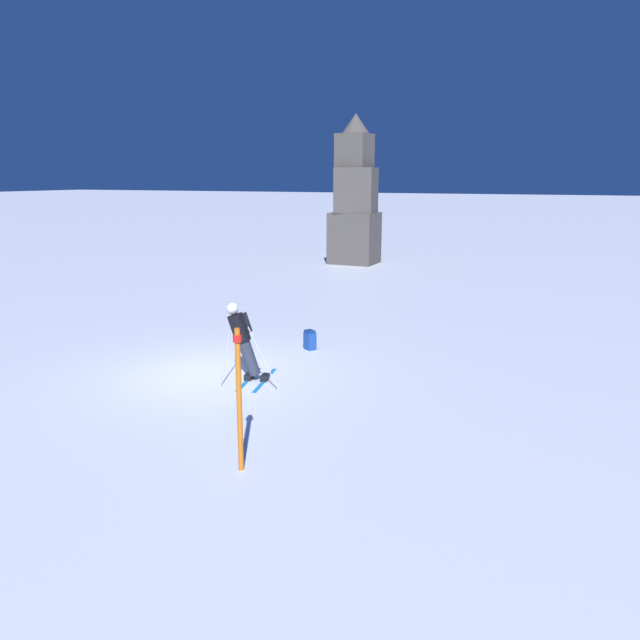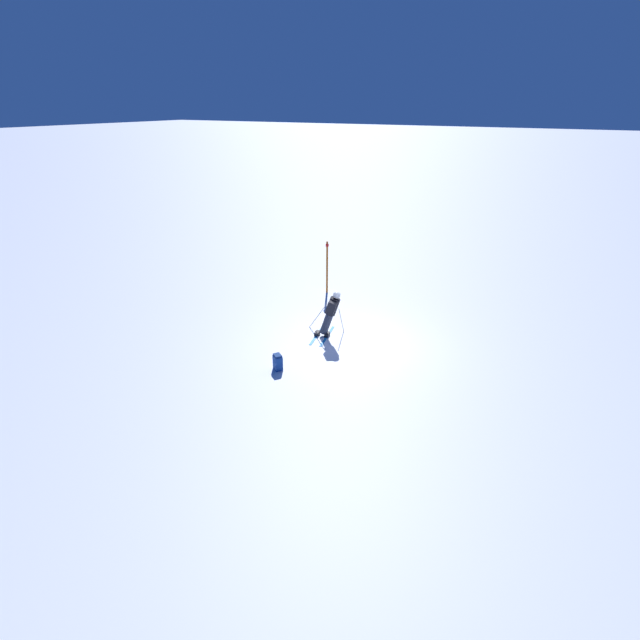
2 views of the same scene
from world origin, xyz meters
TOP-DOWN VIEW (x-y plane):
  - ground_plane at (0.00, 0.00)m, footprint 300.00×300.00m
  - skier at (0.84, -0.04)m, footprint 1.42×1.70m
  - spare_backpack at (1.17, 2.70)m, footprint 0.37×0.35m
  - trail_marker at (3.01, -3.81)m, footprint 0.13×0.13m

SIDE VIEW (x-z plane):
  - ground_plane at x=0.00m, z-range 0.00..0.00m
  - spare_backpack at x=1.17m, z-range -0.01..0.49m
  - skier at x=0.84m, z-range 0.08..1.80m
  - trail_marker at x=3.01m, z-range 0.10..2.29m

